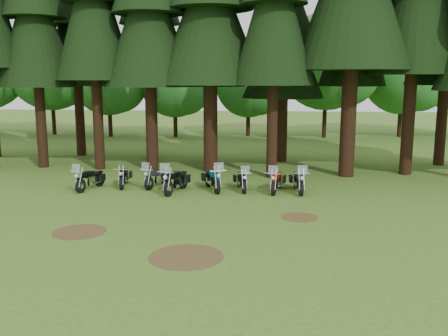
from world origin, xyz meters
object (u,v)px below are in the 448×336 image
(motorcycle_0, at_px, (90,180))
(motorcycle_2, at_px, (157,178))
(motorcycle_3, at_px, (176,181))
(motorcycle_5, at_px, (242,181))
(motorcycle_4, at_px, (213,180))
(motorcycle_6, at_px, (277,182))
(motorcycle_7, at_px, (298,182))
(motorcycle_1, at_px, (124,177))

(motorcycle_0, xyz_separation_m, motorcycle_2, (2.97, 0.84, -0.01))
(motorcycle_3, distance_m, motorcycle_5, 3.03)
(motorcycle_3, height_order, motorcycle_4, motorcycle_3)
(motorcycle_5, relative_size, motorcycle_6, 0.94)
(motorcycle_4, height_order, motorcycle_7, motorcycle_4)
(motorcycle_3, bearing_deg, motorcycle_5, 27.04)
(motorcycle_1, xyz_separation_m, motorcycle_6, (7.26, -0.44, 0.03))
(motorcycle_5, height_order, motorcycle_6, motorcycle_6)
(motorcycle_3, bearing_deg, motorcycle_0, -169.48)
(motorcycle_2, height_order, motorcycle_3, motorcycle_3)
(motorcycle_0, distance_m, motorcycle_4, 5.69)
(motorcycle_1, xyz_separation_m, motorcycle_4, (4.32, -0.41, 0.06))
(motorcycle_7, bearing_deg, motorcycle_5, 171.48)
(motorcycle_1, relative_size, motorcycle_6, 0.94)
(motorcycle_2, distance_m, motorcycle_7, 6.65)
(motorcycle_6, bearing_deg, motorcycle_7, 10.85)
(motorcycle_0, xyz_separation_m, motorcycle_5, (7.02, 0.54, -0.02))
(motorcycle_6, xyz_separation_m, motorcycle_7, (0.99, 0.02, 0.01))
(motorcycle_6, relative_size, motorcycle_7, 0.97)
(motorcycle_1, bearing_deg, motorcycle_7, -11.71)
(motorcycle_1, distance_m, motorcycle_3, 2.90)
(motorcycle_6, bearing_deg, motorcycle_0, -167.88)
(motorcycle_3, relative_size, motorcycle_7, 1.05)
(motorcycle_1, xyz_separation_m, motorcycle_3, (2.72, -1.00, 0.07))
(motorcycle_2, relative_size, motorcycle_3, 0.87)
(motorcycle_3, relative_size, motorcycle_6, 1.08)
(motorcycle_0, distance_m, motorcycle_3, 4.08)
(motorcycle_0, height_order, motorcycle_5, motorcycle_0)
(motorcycle_0, bearing_deg, motorcycle_2, 30.23)
(motorcycle_4, bearing_deg, motorcycle_0, 162.66)
(motorcycle_0, xyz_separation_m, motorcycle_7, (9.61, 0.40, 0.02))
(motorcycle_1, bearing_deg, motorcycle_0, -157.91)
(motorcycle_2, bearing_deg, motorcycle_5, 13.75)
(motorcycle_3, xyz_separation_m, motorcycle_6, (4.54, 0.56, -0.04))
(motorcycle_1, xyz_separation_m, motorcycle_7, (8.25, -0.42, 0.04))
(motorcycle_5, bearing_deg, motorcycle_4, 173.49)
(motorcycle_3, bearing_deg, motorcycle_7, 19.21)
(motorcycle_7, bearing_deg, motorcycle_1, 171.70)
(motorcycle_6, bearing_deg, motorcycle_5, -176.15)
(motorcycle_7, bearing_deg, motorcycle_6, 175.81)
(motorcycle_2, distance_m, motorcycle_5, 4.06)
(motorcycle_1, distance_m, motorcycle_2, 1.61)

